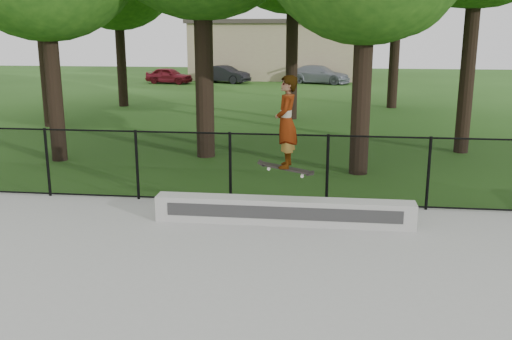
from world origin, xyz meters
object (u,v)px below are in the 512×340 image
object	(u,v)px
grind_ledge	(283,211)
car_a	(169,75)
car_c	(319,74)
skater_airborne	(286,124)
car_b	(225,74)

from	to	relation	value
grind_ledge	car_a	size ratio (longest dim) A/B	1.53
grind_ledge	car_c	bearing A→B (deg)	89.59
grind_ledge	car_c	world-z (taller)	car_c
car_c	skater_airborne	size ratio (longest dim) A/B	2.15
car_a	car_c	distance (m)	10.24
grind_ledge	car_a	xyz separation A→B (m)	(-9.95, 28.03, 0.24)
car_a	skater_airborne	distance (m)	29.94
grind_ledge	skater_airborne	size ratio (longest dim) A/B	2.68
car_b	skater_airborne	world-z (taller)	skater_airborne
car_b	car_c	size ratio (longest dim) A/B	0.83
car_a	skater_airborne	bearing A→B (deg)	-148.81
grind_ledge	skater_airborne	distance (m)	1.68
grind_ledge	car_b	size ratio (longest dim) A/B	1.49
car_a	car_b	distance (m)	3.78
car_c	skater_airborne	world-z (taller)	skater_airborne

